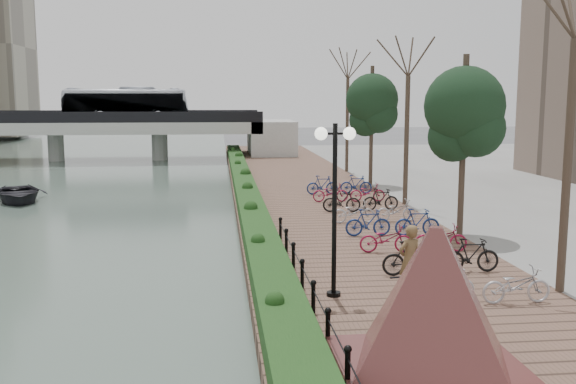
{
  "coord_description": "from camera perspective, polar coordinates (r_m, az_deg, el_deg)",
  "views": [
    {
      "loc": [
        -0.72,
        -13.21,
        5.42
      ],
      "look_at": [
        1.81,
        10.26,
        2.0
      ],
      "focal_mm": 40.0,
      "sensor_mm": 36.0,
      "label": 1
    }
  ],
  "objects": [
    {
      "name": "boat",
      "position": [
        36.88,
        -22.91,
        -0.09
      ],
      "size": [
        4.56,
        5.35,
        0.94
      ],
      "primitive_type": "imported",
      "rotation": [
        0.0,
        0.0,
        0.34
      ],
      "color": "#222227",
      "rests_on": "river_water"
    },
    {
      "name": "hedge",
      "position": [
        33.56,
        -3.83,
        0.31
      ],
      "size": [
        1.1,
        56.0,
        0.6
      ],
      "primitive_type": "cube",
      "color": "#1B3E16",
      "rests_on": "promenade"
    },
    {
      "name": "motorcycle",
      "position": [
        13.81,
        11.32,
        -10.32
      ],
      "size": [
        0.76,
        1.85,
        1.13
      ],
      "primitive_type": null,
      "rotation": [
        0.0,
        0.0,
        0.11
      ],
      "color": "black",
      "rests_on": "promenade"
    },
    {
      "name": "street_trees",
      "position": [
        27.38,
        12.48,
        4.42
      ],
      "size": [
        3.2,
        37.12,
        6.8
      ],
      "color": "#392C21",
      "rests_on": "promenade"
    },
    {
      "name": "lamppost",
      "position": [
        15.79,
        4.19,
        1.87
      ],
      "size": [
        1.02,
        0.32,
        4.34
      ],
      "color": "black",
      "rests_on": "promenade"
    },
    {
      "name": "pedestrian",
      "position": [
        16.49,
        10.75,
        -5.98
      ],
      "size": [
        0.78,
        0.66,
        1.82
      ],
      "primitive_type": "imported",
      "rotation": [
        0.0,
        0.0,
        3.54
      ],
      "color": "brown",
      "rests_on": "promenade"
    },
    {
      "name": "ground",
      "position": [
        14.3,
        -2.88,
        -14.05
      ],
      "size": [
        220.0,
        220.0,
        0.0
      ],
      "primitive_type": "plane",
      "color": "#59595B",
      "rests_on": "ground"
    },
    {
      "name": "bicycle_parking",
      "position": [
        24.7,
        8.55,
        -2.22
      ],
      "size": [
        2.4,
        19.89,
        1.0
      ],
      "color": "#B6B5BA",
      "rests_on": "promenade"
    },
    {
      "name": "chain_fence",
      "position": [
        16.03,
        1.74,
        -8.33
      ],
      "size": [
        0.1,
        14.1,
        0.7
      ],
      "color": "black",
      "rests_on": "promenade"
    },
    {
      "name": "bridge",
      "position": [
        59.68,
        -18.83,
        5.84
      ],
      "size": [
        36.0,
        10.77,
        6.5
      ],
      "color": "#ADADA8",
      "rests_on": "ground"
    },
    {
      "name": "promenade",
      "position": [
        31.5,
        2.56,
        -1.21
      ],
      "size": [
        8.0,
        75.0,
        0.5
      ],
      "primitive_type": "cube",
      "color": "brown",
      "rests_on": "ground"
    },
    {
      "name": "granite_monument",
      "position": [
        11.78,
        12.84,
        -9.48
      ],
      "size": [
        4.95,
        4.95,
        2.72
      ],
      "color": "#4C2022",
      "rests_on": "promenade"
    }
  ]
}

